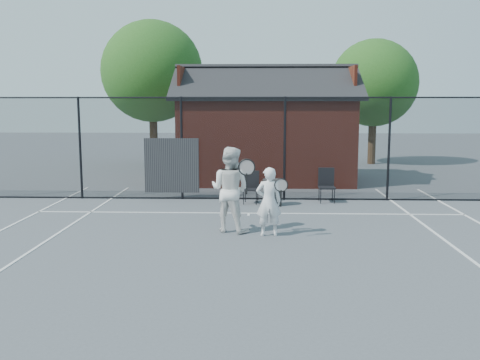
{
  "coord_description": "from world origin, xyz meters",
  "views": [
    {
      "loc": [
        0.25,
        -10.49,
        2.82
      ],
      "look_at": [
        -0.17,
        1.39,
        1.1
      ],
      "focal_mm": 40.0,
      "sensor_mm": 36.0,
      "label": 1
    }
  ],
  "objects_px": {
    "waste_bin": "(272,192)",
    "chair_left": "(251,188)",
    "player_back": "(230,189)",
    "chair_right": "(327,186)",
    "player_front": "(269,202)",
    "clubhouse": "(266,136)"
  },
  "relations": [
    {
      "from": "player_back",
      "to": "waste_bin",
      "type": "bearing_deg",
      "value": 72.0
    },
    {
      "from": "player_front",
      "to": "chair_right",
      "type": "relative_size",
      "value": 1.54
    },
    {
      "from": "player_front",
      "to": "player_back",
      "type": "distance_m",
      "value": 0.94
    },
    {
      "from": "chair_right",
      "to": "waste_bin",
      "type": "xyz_separation_m",
      "value": [
        -1.58,
        -0.5,
        -0.11
      ]
    },
    {
      "from": "chair_left",
      "to": "waste_bin",
      "type": "relative_size",
      "value": 1.22
    },
    {
      "from": "waste_bin",
      "to": "chair_left",
      "type": "bearing_deg",
      "value": 155.26
    },
    {
      "from": "player_front",
      "to": "chair_left",
      "type": "height_order",
      "value": "player_front"
    },
    {
      "from": "player_front",
      "to": "chair_left",
      "type": "relative_size",
      "value": 1.66
    },
    {
      "from": "chair_right",
      "to": "player_front",
      "type": "bearing_deg",
      "value": -114.37
    },
    {
      "from": "player_front",
      "to": "chair_right",
      "type": "distance_m",
      "value": 4.29
    },
    {
      "from": "clubhouse",
      "to": "waste_bin",
      "type": "xyz_separation_m",
      "value": [
        0.11,
        -4.9,
        -1.24
      ]
    },
    {
      "from": "player_front",
      "to": "player_back",
      "type": "relative_size",
      "value": 0.79
    },
    {
      "from": "clubhouse",
      "to": "player_front",
      "type": "height_order",
      "value": "clubhouse"
    },
    {
      "from": "clubhouse",
      "to": "waste_bin",
      "type": "height_order",
      "value": "clubhouse"
    },
    {
      "from": "clubhouse",
      "to": "chair_right",
      "type": "bearing_deg",
      "value": -68.95
    },
    {
      "from": "player_front",
      "to": "chair_left",
      "type": "xyz_separation_m",
      "value": [
        -0.44,
        3.69,
        -0.3
      ]
    },
    {
      "from": "clubhouse",
      "to": "chair_right",
      "type": "xyz_separation_m",
      "value": [
        1.69,
        -4.4,
        -1.13
      ]
    },
    {
      "from": "chair_right",
      "to": "waste_bin",
      "type": "distance_m",
      "value": 1.66
    },
    {
      "from": "player_back",
      "to": "chair_right",
      "type": "xyz_separation_m",
      "value": [
        2.57,
        3.55,
        -0.46
      ]
    },
    {
      "from": "player_back",
      "to": "clubhouse",
      "type": "bearing_deg",
      "value": 83.71
    },
    {
      "from": "clubhouse",
      "to": "player_back",
      "type": "relative_size",
      "value": 3.47
    },
    {
      "from": "player_back",
      "to": "chair_left",
      "type": "bearing_deg",
      "value": 82.99
    }
  ]
}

